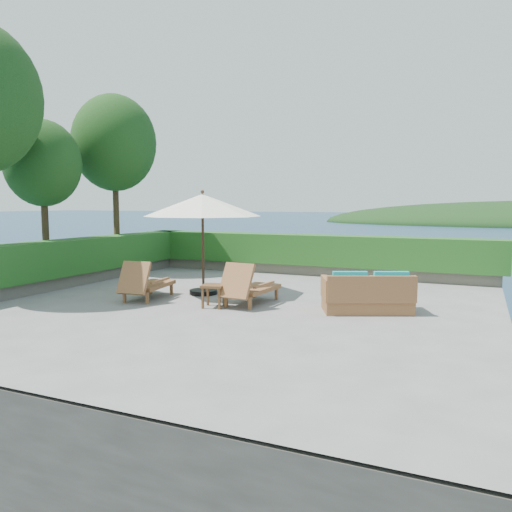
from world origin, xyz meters
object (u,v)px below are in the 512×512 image
at_px(patio_umbrella, 203,206).
at_px(side_table, 213,289).
at_px(lounge_left, 146,283).
at_px(lounge_right, 249,287).
at_px(wicker_loveseat, 367,296).

xyz_separation_m(patio_umbrella, side_table, (1.08, -1.39, -1.88)).
xyz_separation_m(lounge_left, side_table, (2.00, -0.13, 0.01)).
height_order(lounge_right, side_table, lounge_right).
relative_size(lounge_right, wicker_loveseat, 0.87).
bearing_deg(wicker_loveseat, patio_umbrella, 150.37).
xyz_separation_m(lounge_right, wicker_loveseat, (2.74, 0.32, -0.07)).
height_order(side_table, wicker_loveseat, wicker_loveseat).
bearing_deg(lounge_left, lounge_right, 2.70).
distance_m(side_table, wicker_loveseat, 3.48).
bearing_deg(wicker_loveseat, lounge_right, 163.05).
xyz_separation_m(lounge_left, wicker_loveseat, (5.35, 0.81, -0.06)).
xyz_separation_m(side_table, wicker_loveseat, (3.36, 0.93, -0.07)).
height_order(lounge_right, wicker_loveseat, lounge_right).
distance_m(lounge_left, wicker_loveseat, 5.41).
bearing_deg(patio_umbrella, lounge_right, -24.84).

